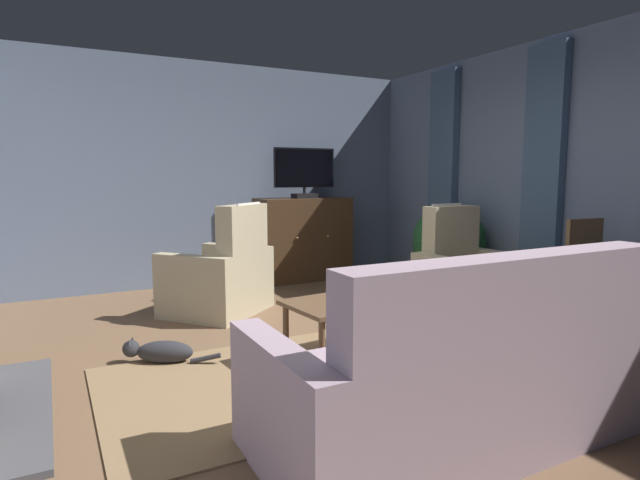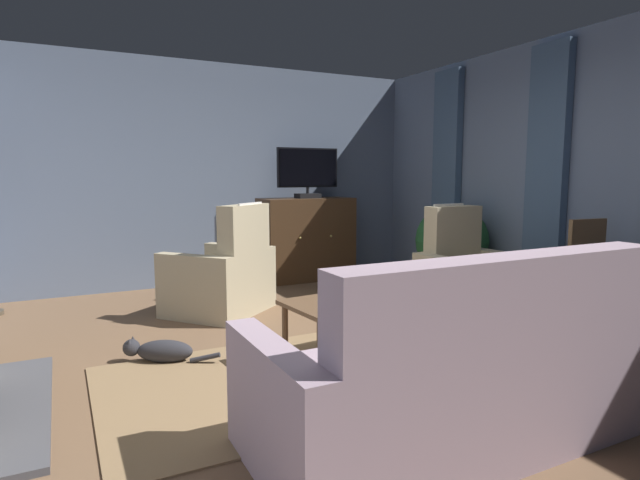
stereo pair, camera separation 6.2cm
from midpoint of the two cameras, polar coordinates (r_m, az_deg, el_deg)
The scene contains 16 objects.
ground_plane at distance 3.87m, azimuth 1.39°, elevation -13.75°, with size 6.03×7.01×0.04m, color brown.
wall_back at distance 6.65m, azimuth -12.51°, elevation 7.04°, with size 6.03×0.10×2.73m, color slate.
wall_right_with_window at distance 5.52m, azimuth 27.54°, elevation 6.41°, with size 0.10×7.01×2.73m, color slate.
curtain_panel_near at distance 5.71m, azimuth 23.18°, elevation 8.01°, with size 0.10×0.44×2.30m, color slate.
curtain_panel_far at distance 6.76m, azimuth 13.18°, elevation 8.18°, with size 0.10×0.44×2.30m, color slate.
rug_central at distance 3.62m, azimuth -2.63°, elevation -14.81°, with size 2.58×1.62×0.01m, color #8E704C.
tv_cabinet at distance 6.77m, azimuth -2.15°, elevation -0.05°, with size 1.21×0.57×1.07m.
television at distance 6.67m, azimuth -1.99°, elevation 7.56°, with size 0.83×0.20×0.64m.
coffee_table at distance 3.82m, azimuth 3.84°, elevation -7.18°, with size 1.12×0.67×0.47m.
tv_remote at distance 3.71m, azimuth 2.95°, elevation -6.60°, with size 0.17×0.05×0.02m, color black.
sofa_floral at distance 2.82m, azimuth 15.02°, elevation -14.58°, with size 2.11×0.93×1.01m.
armchair_in_far_corner at distance 5.22m, azimuth -11.18°, elevation -4.21°, with size 1.22×1.20×1.10m.
armchair_near_window at distance 4.91m, azimuth 16.20°, elevation -5.16°, with size 0.84×0.92×1.09m.
side_chair_far_end at distance 4.90m, azimuth 27.90°, elevation -3.52°, with size 0.47×0.49×0.99m.
potted_plant_leafy_by_curtain at distance 6.16m, azimuth 13.72°, elevation -0.34°, with size 0.83×0.83×1.03m.
cat at distance 4.02m, azimuth -17.60°, elevation -11.66°, with size 0.64×0.42×0.19m.
Camera 1 is at (-1.80, -3.14, 1.36)m, focal length 28.99 mm.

